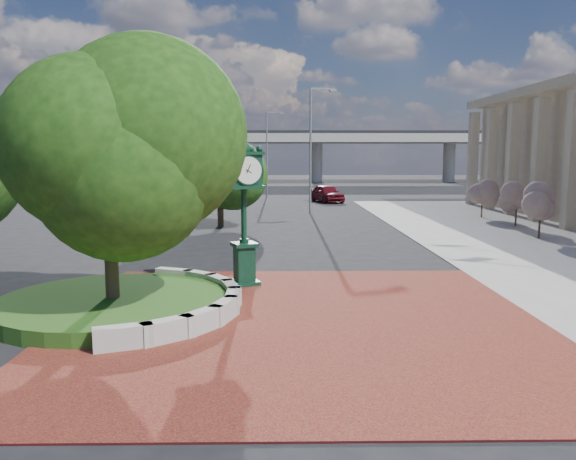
# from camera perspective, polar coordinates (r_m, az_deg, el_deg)

# --- Properties ---
(ground) EXTENTS (200.00, 200.00, 0.00)m
(ground) POSITION_cam_1_polar(r_m,az_deg,el_deg) (15.24, 1.24, -8.20)
(ground) COLOR black
(ground) RESTS_ON ground
(plaza) EXTENTS (12.00, 12.00, 0.04)m
(plaza) POSITION_cam_1_polar(r_m,az_deg,el_deg) (14.28, 1.39, -9.22)
(plaza) COLOR maroon
(plaza) RESTS_ON ground
(planter_wall) EXTENTS (2.96, 6.77, 0.54)m
(planter_wall) POSITION_cam_1_polar(r_m,az_deg,el_deg) (15.31, -9.02, -7.17)
(planter_wall) COLOR #9E9B93
(planter_wall) RESTS_ON ground
(grass_bed) EXTENTS (6.10, 6.10, 0.40)m
(grass_bed) POSITION_cam_1_polar(r_m,az_deg,el_deg) (15.82, -17.33, -7.21)
(grass_bed) COLOR #214A15
(grass_bed) RESTS_ON ground
(overpass) EXTENTS (90.00, 12.00, 7.50)m
(overpass) POSITION_cam_1_polar(r_m,az_deg,el_deg) (84.68, -0.64, 9.29)
(overpass) COLOR #9E9B93
(overpass) RESTS_ON ground
(tree_planter) EXTENTS (5.20, 5.20, 6.33)m
(tree_planter) POSITION_cam_1_polar(r_m,az_deg,el_deg) (15.32, -17.85, 5.65)
(tree_planter) COLOR #38281C
(tree_planter) RESTS_ON ground
(tree_street) EXTENTS (4.40, 4.40, 5.45)m
(tree_street) POSITION_cam_1_polar(r_m,az_deg,el_deg) (32.84, -6.93, 6.00)
(tree_street) COLOR #38281C
(tree_street) RESTS_ON ground
(post_clock) EXTENTS (1.27, 1.27, 4.94)m
(post_clock) POSITION_cam_1_polar(r_m,az_deg,el_deg) (17.73, -4.52, 2.94)
(post_clock) COLOR black
(post_clock) RESTS_ON ground
(parked_car) EXTENTS (3.16, 4.90, 1.55)m
(parked_car) POSITION_cam_1_polar(r_m,az_deg,el_deg) (49.65, 3.96, 3.74)
(parked_car) COLOR #540C15
(parked_car) RESTS_ON ground
(street_lamp_near) EXTENTS (1.92, 0.73, 8.77)m
(street_lamp_near) POSITION_cam_1_polar(r_m,az_deg,el_deg) (39.95, 2.59, 9.07)
(street_lamp_near) COLOR slate
(street_lamp_near) RESTS_ON ground
(street_lamp_far) EXTENTS (1.88, 0.48, 8.41)m
(street_lamp_far) POSITION_cam_1_polar(r_m,az_deg,el_deg) (57.00, -1.97, 8.44)
(street_lamp_far) COLOR slate
(street_lamp_far) RESTS_ON ground
(shrub_near) EXTENTS (1.20, 1.20, 2.20)m
(shrub_near) POSITION_cam_1_polar(r_m,az_deg,el_deg) (30.43, 24.27, 2.14)
(shrub_near) COLOR #38281C
(shrub_near) RESTS_ON ground
(shrub_mid) EXTENTS (1.20, 1.20, 2.20)m
(shrub_mid) POSITION_cam_1_polar(r_m,az_deg,el_deg) (34.99, 22.22, 2.89)
(shrub_mid) COLOR #38281C
(shrub_mid) RESTS_ON ground
(shrub_far) EXTENTS (1.20, 1.20, 2.20)m
(shrub_far) POSITION_cam_1_polar(r_m,az_deg,el_deg) (39.18, 19.15, 3.49)
(shrub_far) COLOR #38281C
(shrub_far) RESTS_ON ground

